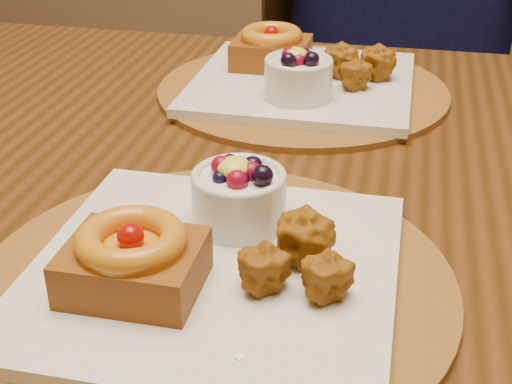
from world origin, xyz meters
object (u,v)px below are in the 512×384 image
Objects in this scene: chair_far at (383,78)px; dining_table at (269,228)px; place_setting_far at (301,78)px; place_setting_near at (212,261)px.

dining_table is at bearing -118.67° from chair_far.
chair_far reaches higher than dining_table.
place_setting_far is (-0.00, 0.22, 0.10)m from dining_table.
place_setting_near is 1.00× the size of place_setting_far.
place_setting_near is at bearing -90.52° from dining_table.
chair_far is at bearing 84.64° from dining_table.
dining_table is 0.88m from chair_far.
place_setting_near is 1.11m from chair_far.
dining_table is 4.21× the size of place_setting_far.
dining_table is at bearing -89.42° from place_setting_far.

